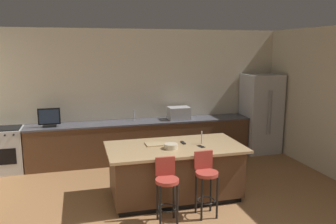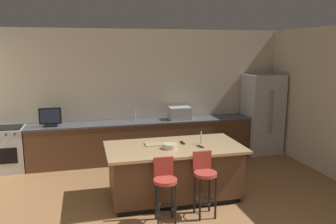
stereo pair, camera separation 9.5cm
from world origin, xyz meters
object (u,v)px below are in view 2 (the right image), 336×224
kitchen_island (174,171)px  cutting_board (154,144)px  fruit_bowl (170,146)px  range_oven (7,149)px  tv_remote (183,143)px  refrigerator (262,114)px  cell_phone (200,147)px  bar_stool_right (204,178)px  bar_stool_left (165,185)px  microwave (180,113)px  tv_monitor (50,118)px

kitchen_island → cutting_board: cutting_board is taller
fruit_bowl → cutting_board: fruit_bowl is taller
range_oven → tv_remote: size_ratio=5.43×
fruit_bowl → range_oven: bearing=142.9°
kitchen_island → refrigerator: (2.74, 2.00, 0.48)m
cell_phone → bar_stool_right: bearing=-119.5°
bar_stool_left → tv_remote: size_ratio=5.61×
refrigerator → bar_stool_right: size_ratio=1.93×
fruit_bowl → cell_phone: fruit_bowl is taller
range_oven → fruit_bowl: 3.66m
bar_stool_left → tv_remote: 1.10m
fruit_bowl → cell_phone: bearing=-2.7°
range_oven → microwave: 3.74m
kitchen_island → range_oven: 3.64m
refrigerator → tv_remote: size_ratio=11.11×
kitchen_island → microwave: size_ratio=4.70×
kitchen_island → tv_monitor: bearing=136.4°
microwave → bar_stool_right: size_ratio=0.49×
microwave → tv_remote: microwave is taller
cell_phone → tv_monitor: bearing=122.3°
cell_phone → refrigerator: bearing=25.7°
microwave → bar_stool_left: 3.06m
range_oven → cell_phone: size_ratio=6.15×
cutting_board → fruit_bowl: bearing=-55.6°
tv_monitor → bar_stool_left: (1.77, -2.79, -0.51)m
kitchen_island → fruit_bowl: (-0.11, -0.13, 0.48)m
tv_monitor → cell_phone: size_ratio=2.95×
microwave → tv_monitor: size_ratio=1.08×
fruit_bowl → tv_monitor: bearing=133.1°
bar_stool_right → range_oven: bearing=139.0°
refrigerator → tv_monitor: refrigerator is taller
bar_stool_right → cutting_board: size_ratio=3.12×
bar_stool_right → cell_phone: bearing=76.8°
bar_stool_left → cell_phone: (0.75, 0.62, 0.34)m
kitchen_island → refrigerator: refrigerator is taller
bar_stool_left → tv_remote: (0.53, 0.90, 0.35)m
tv_monitor → cutting_board: bearing=-45.7°
microwave → cell_phone: bearing=-97.3°
bar_stool_left → bar_stool_right: bearing=8.8°
range_oven → fruit_bowl: size_ratio=4.22×
cell_phone → tv_remote: tv_remote is taller
kitchen_island → tv_monitor: 2.98m
range_oven → tv_remote: tv_remote is taller
range_oven → tv_remote: 3.76m
bar_stool_right → tv_remote: size_ratio=5.76×
range_oven → bar_stool_left: (2.66, -2.84, 0.11)m
refrigerator → tv_remote: (-2.56, -1.88, -0.03)m
range_oven → bar_stool_left: size_ratio=0.97×
bar_stool_right → tv_remote: bar_stool_right is taller
kitchen_island → bar_stool_right: size_ratio=2.30×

